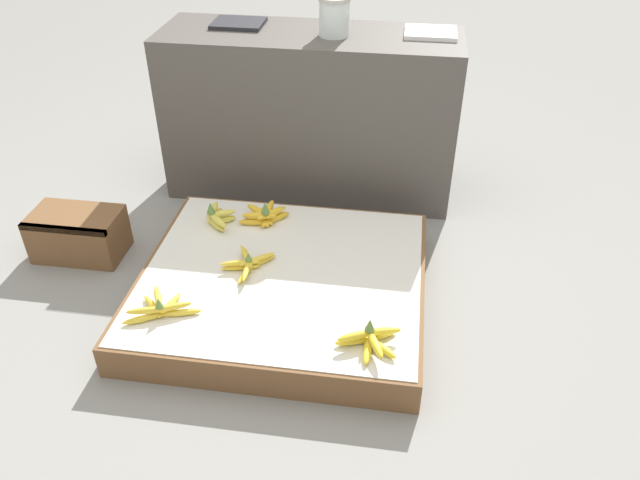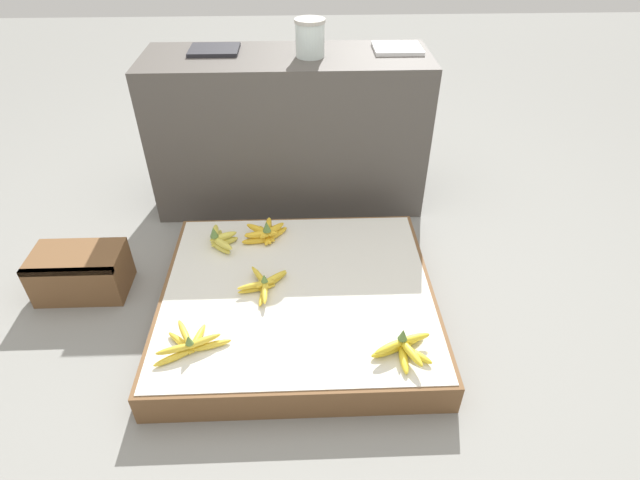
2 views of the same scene
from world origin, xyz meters
name	(u,v)px [view 1 (image 1 of 2)]	position (x,y,z in m)	size (l,w,h in m)	color
ground_plane	(283,299)	(0.00, 0.00, 0.00)	(10.00, 10.00, 0.00)	gray
display_platform	(283,286)	(0.00, 0.00, 0.07)	(1.09, 1.00, 0.14)	brown
back_vendor_table	(311,115)	(-0.03, 0.91, 0.39)	(1.37, 0.46, 0.78)	#4C4742
wooden_crate	(78,234)	(-0.93, 0.17, 0.10)	(0.37, 0.22, 0.20)	brown
banana_bunch_front_left	(160,308)	(-0.38, -0.29, 0.16)	(0.26, 0.20, 0.09)	gold
banana_bunch_front_right	(371,340)	(0.37, -0.35, 0.16)	(0.22, 0.19, 0.10)	yellow
banana_bunch_middle_midleft	(248,263)	(-0.14, 0.01, 0.16)	(0.20, 0.24, 0.08)	gold
banana_bunch_back_left	(217,216)	(-0.34, 0.29, 0.17)	(0.13, 0.19, 0.11)	#DBCC4C
banana_bunch_back_midleft	(265,216)	(-0.14, 0.34, 0.17)	(0.21, 0.17, 0.11)	gold
glass_jar	(334,16)	(0.08, 0.88, 0.86)	(0.14, 0.14, 0.16)	silver
foam_tray_white	(431,32)	(0.50, 0.96, 0.79)	(0.23, 0.19, 0.02)	white
foam_tray_dark	(238,23)	(-0.38, 0.97, 0.79)	(0.23, 0.19, 0.02)	#232328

